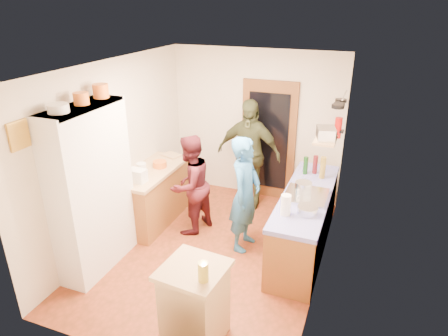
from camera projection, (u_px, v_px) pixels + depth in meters
The scene contains 44 objects.
floor at pixel (212, 251), 5.74m from camera, with size 3.00×4.00×0.02m, color brown.
ceiling at pixel (210, 65), 4.70m from camera, with size 3.00×4.00×0.02m, color silver.
wall_back at pixel (256, 125), 6.94m from camera, with size 3.00×0.02×2.60m, color beige.
wall_front at pixel (123, 251), 3.50m from camera, with size 3.00×0.02×2.60m, color beige.
wall_left at pixel (114, 152), 5.72m from camera, with size 0.02×4.00×2.60m, color beige.
wall_right at pixel (329, 185), 4.72m from camera, with size 0.02×4.00×2.60m, color beige.
door_frame at pixel (268, 141), 6.93m from camera, with size 0.95×0.06×2.10m, color brown.
door_glass at pixel (268, 142), 6.90m from camera, with size 0.70×0.02×1.70m, color black.
hutch_body at pixel (92, 191), 5.04m from camera, with size 0.40×1.20×2.20m, color white.
hutch_top_shelf at pixel (80, 107), 4.62m from camera, with size 0.40×1.14×0.04m, color white.
plate_stack at pixel (58, 108), 4.30m from camera, with size 0.23×0.23×0.10m, color white.
orange_pot_a at pixel (81, 99), 4.61m from camera, with size 0.18×0.18×0.14m, color orange.
orange_pot_b at pixel (101, 91), 4.92m from camera, with size 0.19×0.19×0.17m, color orange.
left_counter_base at pixel (153, 197), 6.35m from camera, with size 0.60×1.40×0.85m, color brown.
left_counter_top at pixel (151, 171), 6.17m from camera, with size 0.64×1.44×0.05m, color tan.
toaster at pixel (137, 176), 5.72m from camera, with size 0.25×0.17×0.19m, color white.
kettle at pixel (142, 168), 5.99m from camera, with size 0.15×0.15×0.17m, color white.
orange_bowl at pixel (160, 164), 6.23m from camera, with size 0.22×0.22×0.10m, color orange.
chopping_board at pixel (171, 155), 6.68m from camera, with size 0.30×0.22×0.03m, color tan.
right_counter_base at pixel (304, 224), 5.60m from camera, with size 0.60×2.20×0.84m, color brown.
right_counter_top at pixel (307, 195), 5.42m from camera, with size 0.62×2.22×0.06m, color #2523BC.
hob at pixel (306, 195), 5.31m from camera, with size 0.55×0.58×0.04m, color silver.
pot_on_hob at pixel (303, 187), 5.33m from camera, with size 0.22×0.22×0.15m, color silver.
bottle_a at pixel (306, 165), 5.96m from camera, with size 0.07×0.07×0.27m, color #143F14.
bottle_b at pixel (315, 165), 5.97m from camera, with size 0.07×0.07×0.28m, color #591419.
bottle_c at pixel (323, 168), 5.81m from camera, with size 0.08×0.08×0.33m, color olive.
paper_towel at pixel (286, 205), 4.83m from camera, with size 0.12×0.12×0.27m, color white.
mixing_bowl at pixel (308, 210), 4.88m from camera, with size 0.26×0.26×0.10m, color silver.
island_base at pixel (195, 306), 4.10m from camera, with size 0.55×0.55×0.86m, color tan.
island_top at pixel (193, 270), 3.92m from camera, with size 0.62×0.62×0.05m, color tan.
cutting_board at pixel (192, 265), 3.97m from camera, with size 0.35×0.28×0.02m, color white.
oil_jar at pixel (203, 272), 3.70m from camera, with size 0.10×0.10×0.20m, color #AD9E2D.
pan_rail at pixel (345, 95), 5.75m from camera, with size 0.02×0.02×0.65m, color silver.
pan_hang_a at pixel (338, 106), 5.67m from camera, with size 0.18×0.18×0.05m, color black.
pan_hang_b at pixel (339, 104), 5.85m from camera, with size 0.16×0.16×0.05m, color black.
pan_hang_c at pixel (341, 101), 6.02m from camera, with size 0.17×0.17×0.05m, color black.
wall_shelf at pixel (325, 140), 5.00m from camera, with size 0.26×0.42×0.03m, color tan.
radio at pixel (326, 133), 4.96m from camera, with size 0.22×0.30×0.15m, color silver.
ext_bracket at pixel (342, 131), 6.14m from camera, with size 0.06×0.10×0.04m, color black.
fire_extinguisher at pixel (338, 128), 6.14m from camera, with size 0.11×0.11×0.32m, color red.
picture_frame at pixel (19, 135), 4.08m from camera, with size 0.03×0.25×0.30m, color gold.
person_hob at pixel (246, 196), 5.49m from camera, with size 0.61×0.40×1.67m, color #2866A5.
person_left at pixel (193, 185), 5.96m from camera, with size 0.75×0.58×1.54m, color #43131A.
person_back at pixel (249, 154), 6.67m from camera, with size 1.10×0.46×1.87m, color #353B21.
Camera 1 is at (1.88, -4.42, 3.36)m, focal length 32.00 mm.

